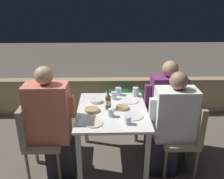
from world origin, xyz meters
name	(u,v)px	position (x,y,z in m)	size (l,w,h in m)	color
ground_plane	(112,161)	(0.00, 0.00, 0.00)	(16.00, 16.00, 0.00)	#665B51
parapet_wall	(110,96)	(0.00, 1.37, 0.32)	(9.00, 0.18, 0.63)	tan
dining_table	(112,117)	(0.00, 0.00, 0.64)	(0.81, 0.99, 0.74)	white
planter_hedge	(125,105)	(0.23, 0.94, 0.33)	(0.77, 0.47, 0.59)	brown
chair_left_near	(36,133)	(-0.85, -0.18, 0.55)	(0.41, 0.40, 0.90)	gray
person_coral_top	(52,124)	(-0.66, -0.18, 0.66)	(0.51, 0.26, 1.32)	#282833
chair_left_far	(42,117)	(-0.88, 0.20, 0.55)	(0.41, 0.40, 0.90)	gray
chair_right_near	(187,131)	(0.84, -0.18, 0.55)	(0.41, 0.40, 0.90)	gray
person_white_polo	(171,125)	(0.65, -0.18, 0.62)	(0.50, 0.26, 1.25)	#282833
chair_right_far	(178,115)	(0.85, 0.21, 0.55)	(0.41, 0.40, 0.90)	gray
person_purple_stripe	(164,109)	(0.66, 0.21, 0.63)	(0.49, 0.26, 1.26)	#282833
beer_bottle	(108,101)	(-0.05, 0.02, 0.83)	(0.07, 0.07, 0.25)	brown
plate_0	(129,100)	(0.22, 0.24, 0.74)	(0.24, 0.24, 0.01)	white
plate_1	(93,123)	(-0.20, -0.32, 0.74)	(0.20, 0.20, 0.01)	silver
plate_2	(133,116)	(0.22, -0.17, 0.74)	(0.23, 0.23, 0.01)	silver
bowl_0	(92,110)	(-0.23, -0.03, 0.76)	(0.16, 0.16, 0.03)	tan
bowl_1	(96,101)	(-0.19, 0.21, 0.76)	(0.15, 0.15, 0.04)	silver
bowl_2	(122,107)	(0.12, 0.02, 0.76)	(0.15, 0.15, 0.03)	tan
glass_cup_0	(114,95)	(0.03, 0.30, 0.79)	(0.07, 0.07, 0.10)	silver
glass_cup_1	(136,92)	(0.32, 0.38, 0.80)	(0.08, 0.08, 0.12)	silver
glass_cup_2	(128,120)	(0.15, -0.33, 0.78)	(0.07, 0.07, 0.08)	silver
glass_cup_3	(79,121)	(-0.34, -0.34, 0.78)	(0.06, 0.06, 0.09)	silver
glass_cup_4	(111,113)	(-0.02, -0.17, 0.78)	(0.07, 0.07, 0.09)	silver
glass_cup_5	(118,91)	(0.09, 0.43, 0.79)	(0.08, 0.08, 0.10)	silver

